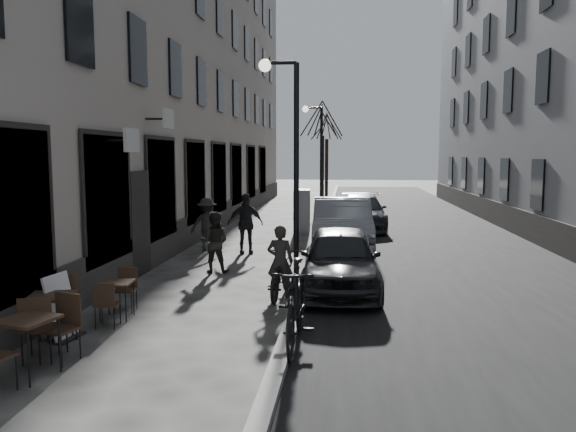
% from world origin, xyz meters
% --- Properties ---
extents(ground, '(120.00, 120.00, 0.00)m').
position_xyz_m(ground, '(0.00, 0.00, 0.00)').
color(ground, '#32302D').
rests_on(ground, ground).
extents(road, '(7.30, 60.00, 0.00)m').
position_xyz_m(road, '(3.85, 16.00, 0.00)').
color(road, black).
rests_on(road, ground).
extents(kerb, '(0.25, 60.00, 0.12)m').
position_xyz_m(kerb, '(0.20, 16.00, 0.06)').
color(kerb, gray).
rests_on(kerb, ground).
extents(building_left, '(4.00, 35.00, 16.00)m').
position_xyz_m(building_left, '(-6.00, 16.50, 8.00)').
color(building_left, '#A19687').
rests_on(building_left, ground).
extents(building_right, '(4.00, 35.00, 16.00)m').
position_xyz_m(building_right, '(9.50, 16.50, 8.00)').
color(building_right, gray).
rests_on(building_right, ground).
extents(streetlamp_near, '(0.90, 0.28, 5.09)m').
position_xyz_m(streetlamp_near, '(-0.17, 6.00, 3.16)').
color(streetlamp_near, black).
rests_on(streetlamp_near, ground).
extents(streetlamp_far, '(0.90, 0.28, 5.09)m').
position_xyz_m(streetlamp_far, '(-0.17, 18.00, 3.16)').
color(streetlamp_far, black).
rests_on(streetlamp_far, ground).
extents(tree_near, '(2.40, 2.40, 5.70)m').
position_xyz_m(tree_near, '(-0.10, 21.00, 4.66)').
color(tree_near, black).
rests_on(tree_near, ground).
extents(tree_far, '(2.40, 2.40, 5.70)m').
position_xyz_m(tree_far, '(-0.10, 27.00, 4.66)').
color(tree_far, black).
rests_on(tree_far, ground).
extents(bistro_set_a, '(0.83, 1.69, 0.97)m').
position_xyz_m(bistro_set_a, '(-3.13, 0.41, 0.50)').
color(bistro_set_a, black).
rests_on(bistro_set_a, ground).
extents(bistro_set_b, '(0.82, 1.72, 0.98)m').
position_xyz_m(bistro_set_b, '(-3.42, 1.58, 0.50)').
color(bistro_set_b, black).
rests_on(bistro_set_b, ground).
extents(bistro_set_c, '(0.61, 1.41, 0.82)m').
position_xyz_m(bistro_set_c, '(-3.04, 3.15, 0.42)').
color(bistro_set_c, black).
rests_on(bistro_set_c, ground).
extents(sign_board, '(0.44, 0.66, 1.07)m').
position_xyz_m(sign_board, '(-3.46, 1.97, 0.43)').
color(sign_board, black).
rests_on(sign_board, ground).
extents(utility_cabinet, '(0.65, 1.13, 1.66)m').
position_xyz_m(utility_cabinet, '(-0.59, 14.93, 0.83)').
color(utility_cabinet, slate).
rests_on(utility_cabinet, ground).
extents(bicycle, '(0.78, 1.84, 0.94)m').
position_xyz_m(bicycle, '(-0.25, 5.00, 0.47)').
color(bicycle, black).
rests_on(bicycle, ground).
extents(cyclist_rider, '(0.59, 0.42, 1.54)m').
position_xyz_m(cyclist_rider, '(-0.25, 5.00, 0.77)').
color(cyclist_rider, black).
rests_on(cyclist_rider, ground).
extents(pedestrian_near, '(0.76, 0.59, 1.56)m').
position_xyz_m(pedestrian_near, '(-2.22, 7.34, 0.78)').
color(pedestrian_near, black).
rests_on(pedestrian_near, ground).
extents(pedestrian_mid, '(1.08, 0.62, 1.67)m').
position_xyz_m(pedestrian_mid, '(-3.19, 10.43, 0.83)').
color(pedestrian_mid, black).
rests_on(pedestrian_mid, ground).
extents(pedestrian_far, '(1.15, 0.70, 1.83)m').
position_xyz_m(pedestrian_far, '(-1.93, 10.15, 0.91)').
color(pedestrian_far, black).
rests_on(pedestrian_far, ground).
extents(car_near, '(1.78, 4.21, 1.42)m').
position_xyz_m(car_near, '(1.00, 5.70, 0.71)').
color(car_near, black).
rests_on(car_near, ground).
extents(car_mid, '(1.87, 5.03, 1.64)m').
position_xyz_m(car_mid, '(1.00, 10.78, 0.82)').
color(car_mid, gray).
rests_on(car_mid, ground).
extents(car_far, '(1.93, 4.74, 1.37)m').
position_xyz_m(car_far, '(1.72, 16.14, 0.69)').
color(car_far, '#33363C').
rests_on(car_far, ground).
extents(moped, '(0.65, 2.23, 1.34)m').
position_xyz_m(moped, '(0.35, 2.00, 0.67)').
color(moped, black).
rests_on(moped, ground).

